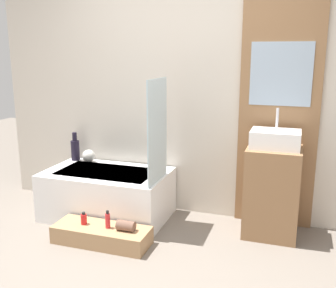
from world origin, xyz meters
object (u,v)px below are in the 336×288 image
(wooden_step_bench, at_px, (102,235))
(vase_tall_dark, at_px, (75,149))
(sink, at_px, (275,139))
(bottle_soap_secondary, at_px, (108,220))
(bathtub, at_px, (107,194))
(bottle_soap_primary, at_px, (84,219))
(vase_round_light, at_px, (89,156))

(wooden_step_bench, distance_m, vase_tall_dark, 1.24)
(sink, height_order, bottle_soap_secondary, sink)
(sink, xyz_separation_m, vase_tall_dark, (-2.15, 0.15, -0.30))
(bathtub, distance_m, bottle_soap_secondary, 0.63)
(wooden_step_bench, xyz_separation_m, bottle_soap_secondary, (0.07, 0.00, 0.15))
(bathtub, height_order, bottle_soap_primary, bathtub)
(sink, xyz_separation_m, bottle_soap_primary, (-1.58, -0.68, -0.70))
(bathtub, bearing_deg, wooden_step_bench, -68.26)
(bathtub, relative_size, sink, 2.89)
(sink, height_order, vase_tall_dark, sink)
(vase_round_light, bearing_deg, bottle_soap_primary, -64.04)
(bathtub, relative_size, bottle_soap_secondary, 7.80)
(bathtub, distance_m, bottle_soap_primary, 0.56)
(vase_tall_dark, bearing_deg, vase_round_light, -7.10)
(wooden_step_bench, xyz_separation_m, vase_tall_dark, (-0.75, 0.83, 0.53))
(wooden_step_bench, bearing_deg, vase_tall_dark, 131.89)
(sink, bearing_deg, bottle_soap_secondary, -153.05)
(bathtub, relative_size, bottle_soap_primary, 11.02)
(vase_round_light, height_order, bottle_soap_secondary, vase_round_light)
(bathtub, height_order, wooden_step_bench, bathtub)
(bathtub, relative_size, vase_round_light, 9.07)
(vase_tall_dark, xyz_separation_m, vase_round_light, (0.18, -0.02, -0.06))
(sink, relative_size, vase_round_light, 3.14)
(wooden_step_bench, height_order, bottle_soap_primary, bottle_soap_primary)
(sink, height_order, bottle_soap_primary, sink)
(bottle_soap_secondary, bearing_deg, bathtub, 117.29)
(bathtub, xyz_separation_m, bottle_soap_primary, (0.05, -0.56, -0.04))
(bathtub, height_order, vase_tall_dark, vase_tall_dark)
(vase_tall_dark, xyz_separation_m, bottle_soap_secondary, (0.81, -0.83, -0.38))
(sink, xyz_separation_m, bottle_soap_secondary, (-1.34, -0.68, -0.68))
(bottle_soap_primary, distance_m, bottle_soap_secondary, 0.24)
(vase_tall_dark, distance_m, vase_round_light, 0.19)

